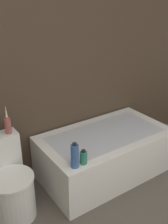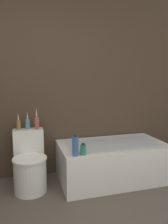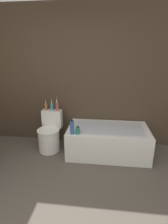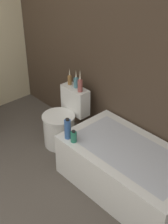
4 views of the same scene
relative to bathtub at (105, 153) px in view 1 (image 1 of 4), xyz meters
name	(u,v)px [view 1 (image 1 of 4)]	position (x,y,z in m)	size (l,w,h in m)	color
wall_back_tiled	(7,62)	(-0.84, 0.45, 1.05)	(6.40, 0.06, 2.60)	#423326
bathtub	(105,153)	(0.00, 0.00, 0.00)	(1.42, 0.80, 0.49)	white
toilet	(9,186)	(-1.08, 0.02, 0.04)	(0.41, 0.56, 0.71)	white
vase_bronze	(8,124)	(-0.97, 0.21, 0.55)	(0.06, 0.06, 0.28)	#994C47
shampoo_bottle_tall	(75,156)	(-0.59, -0.31, 0.36)	(0.07, 0.07, 0.24)	#335999
shampoo_bottle_short	(84,157)	(-0.50, -0.31, 0.30)	(0.07, 0.07, 0.14)	#267259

